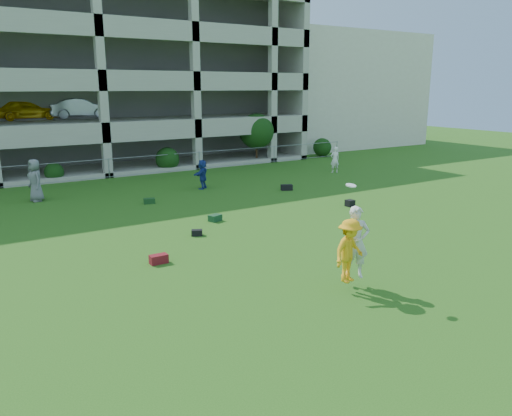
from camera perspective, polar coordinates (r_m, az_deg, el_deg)
ground at (r=14.59m, az=5.55°, el=-7.84°), size 100.00×100.00×0.00m
stucco_building at (r=49.82m, az=6.81°, el=13.20°), size 16.00×14.00×10.00m
bystander_c at (r=25.97m, az=-23.91°, el=2.92°), size 0.85×1.11×2.03m
bystander_d at (r=26.90m, az=-6.14°, el=3.86°), size 1.39×1.31×1.57m
bystander_e at (r=32.27m, az=9.00°, el=5.49°), size 0.68×0.52×1.66m
bag_red_a at (r=15.84m, az=-11.06°, el=-5.74°), size 0.55×0.30×0.28m
bag_black_b at (r=18.51m, az=-6.77°, el=-2.82°), size 0.47×0.40×0.22m
bag_green_c at (r=20.43m, az=-4.70°, el=-1.14°), size 0.59×0.49×0.26m
crate_d at (r=23.26m, az=10.68°, el=0.55°), size 0.36×0.36×0.30m
bag_black_e at (r=26.48m, az=3.52°, el=2.36°), size 0.67×0.51×0.30m
bag_green_g at (r=23.95m, az=-12.10°, el=0.80°), size 0.56×0.41×0.25m
frisbee_contest at (r=13.48m, az=10.89°, el=-4.46°), size 1.48×1.06×2.65m
parking_garage at (r=39.26m, az=-20.72°, el=13.82°), size 30.00×14.00×12.00m
fence at (r=31.18m, az=-16.46°, el=4.40°), size 36.06×0.06×1.20m
shrub_row at (r=33.24m, az=-9.27°, el=6.89°), size 34.38×2.52×3.50m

